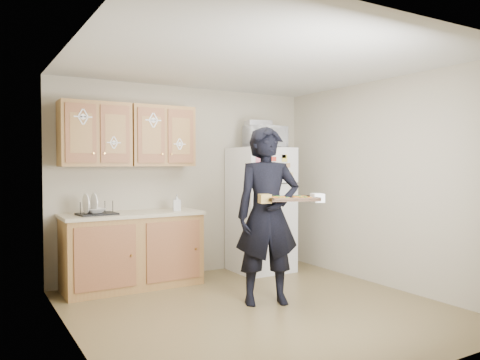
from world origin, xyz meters
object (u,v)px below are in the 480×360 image
Objects in this scene: baking_tray at (291,199)px; refrigerator at (261,209)px; microwave at (265,137)px; dish_rack at (97,207)px; person at (268,216)px.

refrigerator is at bearing 86.62° from baking_tray.
microwave is 2.43m from dish_rack.
person is at bearing -134.89° from microwave.
person reaches higher than refrigerator.
person is at bearing 129.13° from baking_tray.
refrigerator is 0.91× the size of person.
person is 3.77× the size of baking_tray.
refrigerator is 3.42× the size of baking_tray.
refrigerator is 4.08× the size of dish_rack.
baking_tray is 1.85m from microwave.
refrigerator is 1.52m from person.
baking_tray is at bearing -112.95° from refrigerator.
person is 1.76m from microwave.
microwave reaches higher than person.
refrigerator reaches higher than baking_tray.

